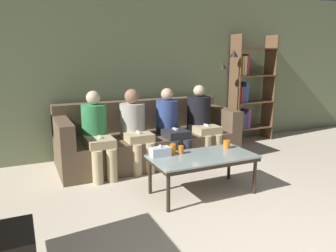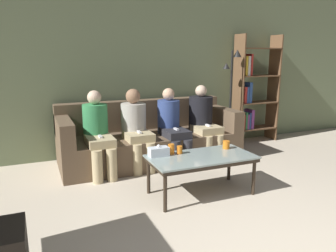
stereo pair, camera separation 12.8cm
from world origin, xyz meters
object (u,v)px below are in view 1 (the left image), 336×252
(couch, at_px, (148,140))
(cup_far_center, at_px, (181,150))
(cup_near_right, at_px, (227,144))
(bookshelf, at_px, (248,92))
(cup_near_left, at_px, (173,149))
(seated_person_mid_left, at_px, (135,126))
(seated_person_left_end, at_px, (97,131))
(standing_lamp, at_px, (228,88))
(tissue_box, at_px, (160,152))
(seated_person_mid_right, at_px, (170,124))
(seated_person_right_end, at_px, (201,119))
(coffee_table, at_px, (203,159))

(couch, distance_m, cup_far_center, 1.23)
(cup_near_right, relative_size, bookshelf, 0.05)
(cup_near_left, xyz_separation_m, seated_person_mid_left, (-0.11, 0.98, 0.08))
(cup_far_center, bearing_deg, seated_person_left_end, 126.86)
(cup_far_center, bearing_deg, standing_lamp, 41.17)
(standing_lamp, bearing_deg, seated_person_mid_left, -167.55)
(cup_near_right, bearing_deg, cup_far_center, 176.91)
(tissue_box, relative_size, seated_person_mid_right, 0.20)
(seated_person_right_end, bearing_deg, seated_person_left_end, -178.70)
(cup_near_left, relative_size, tissue_box, 0.53)
(cup_near_left, xyz_separation_m, tissue_box, (-0.16, -0.01, -0.01))
(couch, bearing_deg, bookshelf, 9.06)
(standing_lamp, bearing_deg, cup_near_right, -125.00)
(standing_lamp, bearing_deg, tissue_box, -143.10)
(tissue_box, bearing_deg, seated_person_right_end, 42.06)
(cup_far_center, relative_size, seated_person_left_end, 0.08)
(seated_person_mid_left, bearing_deg, seated_person_mid_right, -2.42)
(seated_person_mid_right, bearing_deg, coffee_table, -97.10)
(cup_near_left, bearing_deg, seated_person_right_end, 46.12)
(cup_far_center, bearing_deg, seated_person_mid_left, 101.33)
(standing_lamp, height_order, seated_person_mid_left, standing_lamp)
(cup_near_left, xyz_separation_m, bookshelf, (2.22, 1.52, 0.38))
(cup_far_center, relative_size, seated_person_mid_right, 0.08)
(standing_lamp, bearing_deg, seated_person_right_end, -152.36)
(couch, height_order, seated_person_right_end, seated_person_right_end)
(couch, xyz_separation_m, coffee_table, (0.12, -1.39, 0.10))
(couch, distance_m, seated_person_right_end, 0.87)
(standing_lamp, height_order, seated_person_mid_right, standing_lamp)
(coffee_table, relative_size, seated_person_right_end, 1.06)
(seated_person_left_end, distance_m, seated_person_mid_left, 0.53)
(seated_person_mid_left, height_order, seated_person_mid_right, seated_person_mid_left)
(bookshelf, xyz_separation_m, seated_person_mid_right, (-1.80, -0.56, -0.32))
(couch, xyz_separation_m, seated_person_right_end, (0.80, -0.20, 0.29))
(standing_lamp, relative_size, seated_person_left_end, 1.49)
(coffee_table, bearing_deg, seated_person_mid_left, 108.26)
(tissue_box, bearing_deg, bookshelf, 32.84)
(seated_person_mid_right, xyz_separation_m, seated_person_right_end, (0.53, 0.03, 0.02))
(cup_near_right, xyz_separation_m, bookshelf, (1.53, 1.58, 0.39))
(couch, xyz_separation_m, standing_lamp, (1.54, 0.19, 0.69))
(bookshelf, bearing_deg, cup_near_right, -134.09)
(standing_lamp, xyz_separation_m, seated_person_mid_left, (-1.81, -0.40, -0.41))
(coffee_table, height_order, cup_far_center, cup_far_center)
(cup_near_right, xyz_separation_m, tissue_box, (-0.85, 0.04, 0.00))
(cup_far_center, distance_m, seated_person_left_end, 1.23)
(seated_person_right_end, bearing_deg, coffee_table, -119.64)
(cup_near_left, bearing_deg, seated_person_mid_right, 66.19)
(coffee_table, relative_size, seated_person_mid_left, 1.08)
(standing_lamp, xyz_separation_m, seated_person_left_end, (-2.34, -0.42, -0.42))
(seated_person_left_end, height_order, seated_person_mid_left, same)
(cup_near_left, height_order, seated_person_mid_right, seated_person_mid_right)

